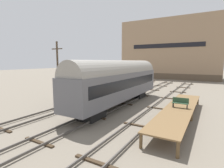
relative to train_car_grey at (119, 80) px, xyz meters
The scene contains 11 objects.
ground_plane 3.71m from the train_car_grey, 90.00° to the right, with size 200.00×200.00×0.00m, color slate.
track_left 5.73m from the train_car_grey, 154.49° to the right, with size 2.60×60.00×0.26m.
track_middle 3.60m from the train_car_grey, 90.00° to the right, with size 2.60×60.00×0.26m.
track_right 5.73m from the train_car_grey, 25.51° to the right, with size 2.60×60.00×0.26m.
train_car_grey is the anchor object (origin of this frame).
train_car_navy 6.14m from the train_car_grey, 136.71° to the left, with size 3.07×15.53×5.39m.
station_platform 7.48m from the train_car_grey, 13.23° to the right, with size 2.42×14.01×1.04m.
bench 7.35m from the train_car_grey, 12.01° to the right, with size 1.40×0.40×0.91m.
person_worker 5.46m from the train_car_grey, 112.10° to the right, with size 0.32×0.32×1.69m.
utility_pole 8.29m from the train_car_grey, 166.16° to the right, with size 1.80×0.24×7.73m.
warehouse_building 39.58m from the train_car_grey, 93.84° to the left, with size 28.45×11.07×17.58m.
Camera 1 is at (9.43, -15.87, 5.23)m, focal length 28.00 mm.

